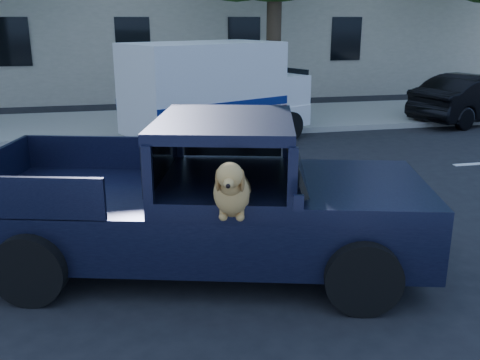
{
  "coord_description": "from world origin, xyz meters",
  "views": [
    {
      "loc": [
        0.43,
        -6.17,
        2.98
      ],
      "look_at": [
        1.7,
        -0.51,
        1.21
      ],
      "focal_mm": 40.0,
      "sensor_mm": 36.0,
      "label": 1
    }
  ],
  "objects": [
    {
      "name": "ground",
      "position": [
        0.0,
        0.0,
        0.0
      ],
      "size": [
        120.0,
        120.0,
        0.0
      ],
      "primitive_type": "plane",
      "color": "black",
      "rests_on": "ground"
    },
    {
      "name": "far_sidewalk",
      "position": [
        0.0,
        9.2,
        0.07
      ],
      "size": [
        60.0,
        4.0,
        0.15
      ],
      "primitive_type": "cube",
      "color": "gray",
      "rests_on": "ground"
    },
    {
      "name": "lane_stripes",
      "position": [
        2.0,
        3.4,
        0.01
      ],
      "size": [
        21.6,
        0.14,
        0.01
      ],
      "primitive_type": null,
      "color": "silver",
      "rests_on": "ground"
    },
    {
      "name": "pickup_truck",
      "position": [
        1.26,
        -0.11,
        0.63
      ],
      "size": [
        5.59,
        3.41,
        1.87
      ],
      "rotation": [
        0.0,
        0.0,
        -0.28
      ],
      "color": "black",
      "rests_on": "ground"
    },
    {
      "name": "mail_truck",
      "position": [
        2.66,
        6.7,
        1.06
      ],
      "size": [
        4.86,
        3.67,
        2.43
      ],
      "rotation": [
        0.0,
        0.0,
        0.42
      ],
      "color": "silver",
      "rests_on": "ground"
    },
    {
      "name": "parked_sedan",
      "position": [
        10.66,
        7.61,
        0.7
      ],
      "size": [
        2.69,
        4.53,
        1.41
      ],
      "primitive_type": "imported",
      "rotation": [
        0.0,
        0.0,
        1.87
      ],
      "color": "black",
      "rests_on": "ground"
    }
  ]
}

